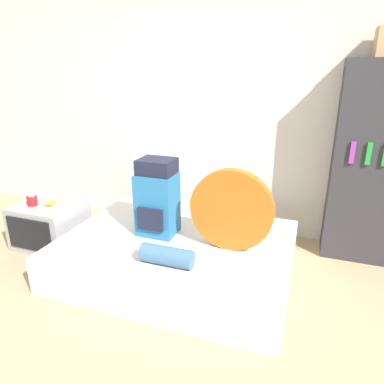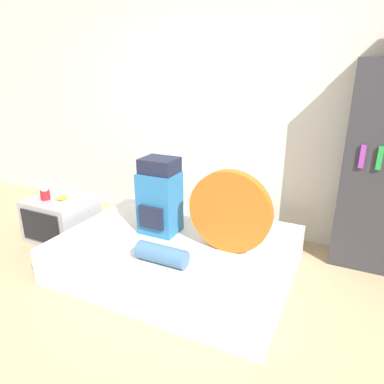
{
  "view_description": "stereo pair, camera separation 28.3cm",
  "coord_description": "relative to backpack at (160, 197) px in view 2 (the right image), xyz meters",
  "views": [
    {
      "loc": [
        1.01,
        -1.69,
        1.72
      ],
      "look_at": [
        0.11,
        0.83,
        0.77
      ],
      "focal_mm": 32.0,
      "sensor_mm": 36.0,
      "label": 1
    },
    {
      "loc": [
        1.27,
        -1.58,
        1.72
      ],
      "look_at": [
        0.11,
        0.83,
        0.77
      ],
      "focal_mm": 32.0,
      "sensor_mm": 36.0,
      "label": 2
    }
  ],
  "objects": [
    {
      "name": "canister",
      "position": [
        -1.34,
        -0.09,
        -0.15
      ],
      "size": [
        0.09,
        0.09,
        0.12
      ],
      "color": "#B2191E",
      "rests_on": "television"
    },
    {
      "name": "bed",
      "position": [
        0.2,
        -0.04,
        -0.49
      ],
      "size": [
        1.98,
        1.48,
        0.32
      ],
      "color": "silver",
      "rests_on": "ground_plane"
    },
    {
      "name": "ground_plane",
      "position": [
        0.23,
        -0.88,
        -0.66
      ],
      "size": [
        16.0,
        16.0,
        0.0
      ],
      "primitive_type": "plane",
      "color": "tan"
    },
    {
      "name": "wall_back",
      "position": [
        0.23,
        1.05,
        0.64
      ],
      "size": [
        8.0,
        0.05,
        2.6
      ],
      "color": "silver",
      "rests_on": "ground_plane"
    },
    {
      "name": "sleeping_roll",
      "position": [
        0.29,
        -0.48,
        -0.26
      ],
      "size": [
        0.41,
        0.15,
        0.15
      ],
      "color": "#3D668E",
      "rests_on": "bed"
    },
    {
      "name": "tent_bag",
      "position": [
        0.69,
        -0.06,
        0.01
      ],
      "size": [
        0.68,
        0.09,
        0.68
      ],
      "color": "#E05B19",
      "rests_on": "bed"
    },
    {
      "name": "television",
      "position": [
        -1.23,
        -0.02,
        -0.43
      ],
      "size": [
        0.63,
        0.57,
        0.45
      ],
      "color": "#939399",
      "rests_on": "ground_plane"
    },
    {
      "name": "backpack",
      "position": [
        0.0,
        0.0,
        0.0
      ],
      "size": [
        0.33,
        0.31,
        0.69
      ],
      "color": "#23669E",
      "rests_on": "bed"
    },
    {
      "name": "banana_bunch",
      "position": [
        -1.18,
        -0.01,
        -0.19
      ],
      "size": [
        0.11,
        0.14,
        0.04
      ],
      "color": "yellow",
      "rests_on": "television"
    }
  ]
}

